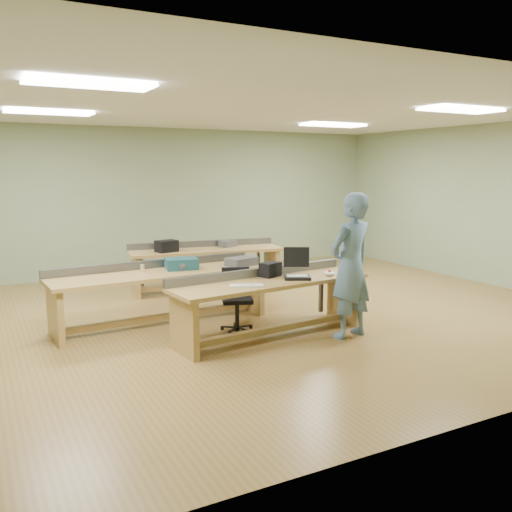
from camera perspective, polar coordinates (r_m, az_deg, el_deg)
name	(u,v)px	position (r m, az deg, el deg)	size (l,w,h in m)	color
floor	(251,315)	(8.16, -0.52, -6.22)	(10.00, 10.00, 0.00)	olive
ceiling	(251,109)	(7.91, -0.55, 15.23)	(10.00, 10.00, 0.00)	silver
wall_back	(164,201)	(11.59, -9.64, 5.75)	(10.00, 0.04, 3.00)	gray
wall_front	(476,252)	(4.72, 22.19, 0.37)	(10.00, 0.04, 3.00)	gray
wall_right	(488,205)	(11.10, 23.19, 5.00)	(0.04, 8.00, 3.00)	gray
fluor_panels	(251,111)	(7.91, -0.55, 15.01)	(6.20, 3.50, 0.03)	white
workbench_front	(270,295)	(7.02, 1.51, -4.12)	(2.77, 1.00, 0.86)	#AF8D49
workbench_mid	(161,285)	(7.71, -10.01, -2.98)	(3.11, 1.00, 0.86)	#AF8D49
workbench_back	(206,260)	(9.74, -5.29, -0.40)	(2.78, 1.09, 0.86)	#AF8D49
person	(350,266)	(7.03, 9.92, -1.02)	(0.68, 0.45, 1.88)	slate
laptop_base	(297,277)	(7.07, 4.35, -2.26)	(0.34, 0.28, 0.04)	black
laptop_screen	(296,257)	(7.15, 4.27, -0.11)	(0.34, 0.02, 0.27)	black
keyboard	(247,286)	(6.58, -1.00, -3.16)	(0.41, 0.14, 0.02)	beige
trackball_mouse	(330,273)	(7.31, 7.76, -1.82)	(0.13, 0.16, 0.07)	white
camera_bag	(270,270)	(7.18, 1.51, -1.43)	(0.28, 0.18, 0.19)	black
task_chair	(237,308)	(7.35, -2.04, -5.47)	(0.58, 0.58, 0.84)	black
parts_bin_teal	(181,264)	(7.80, -7.86, -0.79)	(0.44, 0.33, 0.16)	#163F48
parts_bin_grey	(242,261)	(8.01, -1.53, -0.58)	(0.44, 0.28, 0.12)	#3E3E41
mug	(182,267)	(7.69, -7.82, -1.11)	(0.14, 0.14, 0.11)	#3E3E41
drinks_can	(142,268)	(7.64, -11.87, -1.29)	(0.06, 0.06, 0.11)	silver
storage_box_back	(167,246)	(9.44, -9.40, 1.03)	(0.35, 0.25, 0.20)	black
tray_back	(228,244)	(9.94, -2.98, 1.30)	(0.28, 0.21, 0.11)	#3E3E41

